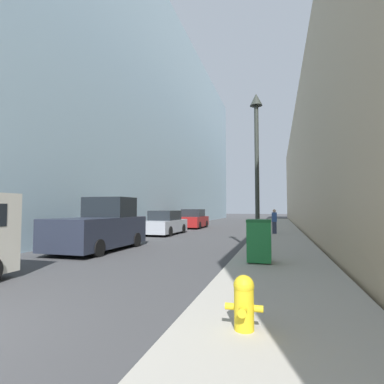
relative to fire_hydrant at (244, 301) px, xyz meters
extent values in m
cube|color=#ADA89E|center=(0.53, 16.21, -0.45)|extent=(3.02, 60.00, 0.14)
cube|color=#99B7C6|center=(-15.25, 24.21, 10.36)|extent=(12.00, 60.00, 21.75)
cube|color=tan|center=(8.14, 24.21, 5.10)|extent=(12.00, 60.00, 11.24)
cylinder|color=yellow|center=(0.00, 0.00, -0.11)|extent=(0.26, 0.26, 0.53)
sphere|color=yellow|center=(0.00, 0.00, 0.20)|extent=(0.28, 0.28, 0.28)
cylinder|color=yellow|center=(0.00, 0.00, 0.29)|extent=(0.07, 0.07, 0.06)
cylinder|color=yellow|center=(0.00, -0.19, -0.08)|extent=(0.11, 0.12, 0.11)
cylinder|color=yellow|center=(-0.19, 0.00, -0.08)|extent=(0.12, 0.09, 0.09)
cylinder|color=yellow|center=(0.19, 0.00, -0.08)|extent=(0.12, 0.09, 0.09)
cube|color=#1E7538|center=(-0.10, 5.15, 0.24)|extent=(0.69, 0.67, 1.17)
cube|color=#16572A|center=(-0.10, 5.15, 0.86)|extent=(0.71, 0.69, 0.08)
cylinder|color=black|center=(-0.39, 5.43, -0.30)|extent=(0.05, 0.16, 0.16)
cylinder|color=black|center=(0.20, 5.43, -0.30)|extent=(0.05, 0.16, 0.16)
cylinder|color=#2D332D|center=(-0.33, 8.22, -0.25)|extent=(0.33, 0.33, 0.25)
cylinder|color=#2D332D|center=(-0.33, 8.22, 2.54)|extent=(0.17, 0.17, 5.83)
cone|color=#2D332D|center=(-0.33, 8.22, 5.70)|extent=(0.51, 0.51, 0.51)
cube|color=#232838|center=(-6.81, 7.00, 0.26)|extent=(2.07, 4.86, 1.20)
cube|color=black|center=(-6.81, 7.85, 1.29)|extent=(1.91, 1.55, 0.88)
cylinder|color=black|center=(-7.78, 8.50, -0.20)|extent=(0.24, 0.64, 0.64)
cylinder|color=black|center=(-5.85, 8.50, -0.20)|extent=(0.24, 0.64, 0.64)
cylinder|color=black|center=(-7.78, 5.49, -0.20)|extent=(0.24, 0.64, 0.64)
cylinder|color=black|center=(-5.85, 5.49, -0.20)|extent=(0.24, 0.64, 0.64)
cube|color=#A3A8B2|center=(-6.95, 15.09, 0.04)|extent=(1.78, 4.58, 0.81)
cube|color=#1E2328|center=(-6.95, 15.09, 0.77)|extent=(1.57, 2.38, 0.65)
cylinder|color=black|center=(-7.77, 16.47, -0.20)|extent=(0.24, 0.64, 0.64)
cylinder|color=black|center=(-6.13, 16.47, -0.20)|extent=(0.24, 0.64, 0.64)
cylinder|color=black|center=(-7.77, 13.72, -0.20)|extent=(0.24, 0.64, 0.64)
cylinder|color=black|center=(-6.13, 13.72, -0.20)|extent=(0.24, 0.64, 0.64)
cube|color=maroon|center=(-6.90, 22.04, 0.08)|extent=(1.88, 4.25, 0.87)
cube|color=#1E2328|center=(-6.90, 22.04, 0.85)|extent=(1.65, 2.21, 0.67)
cylinder|color=black|center=(-7.77, 23.31, -0.20)|extent=(0.24, 0.64, 0.64)
cylinder|color=black|center=(-6.04, 23.31, -0.20)|extent=(0.24, 0.64, 0.64)
cylinder|color=black|center=(-7.77, 20.77, -0.20)|extent=(0.24, 0.64, 0.64)
cylinder|color=black|center=(-6.04, 20.77, -0.20)|extent=(0.24, 0.64, 0.64)
cube|color=#2D3347|center=(0.23, 15.98, 0.00)|extent=(0.27, 0.19, 0.76)
cube|color=#2D4C8C|center=(0.23, 15.98, 0.68)|extent=(0.32, 0.19, 0.60)
sphere|color=tan|center=(0.23, 15.98, 1.09)|extent=(0.21, 0.21, 0.21)
camera|label=1|loc=(0.45, -4.08, 1.23)|focal=28.00mm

